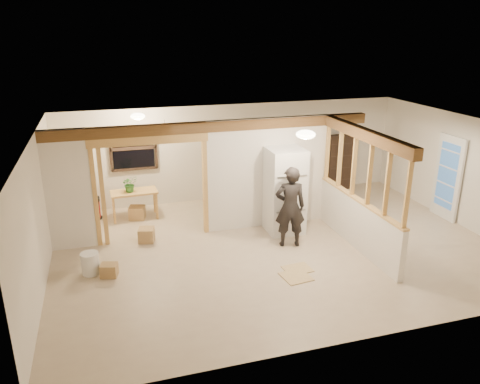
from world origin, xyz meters
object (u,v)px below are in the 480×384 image
object	(u,v)px
refrigerator	(285,191)
bookshelf	(340,162)
shop_vac	(92,208)
work_table	(135,204)
woman	(290,207)

from	to	relation	value
refrigerator	bookshelf	size ratio (longest dim) A/B	1.22
refrigerator	bookshelf	world-z (taller)	refrigerator
bookshelf	shop_vac	bearing A→B (deg)	-176.81
work_table	bookshelf	distance (m)	5.78
woman	work_table	bearing A→B (deg)	-27.37
woman	shop_vac	distance (m)	4.80
shop_vac	woman	bearing A→B (deg)	-33.82
woman	bookshelf	distance (m)	4.10
woman	shop_vac	world-z (taller)	woman
refrigerator	shop_vac	distance (m)	4.60
shop_vac	bookshelf	size ratio (longest dim) A/B	0.35
woman	bookshelf	xyz separation A→B (m)	(2.76, 3.03, -0.08)
woman	bookshelf	bearing A→B (deg)	-120.23
refrigerator	work_table	size ratio (longest dim) A/B	1.76
shop_vac	work_table	bearing A→B (deg)	-11.37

